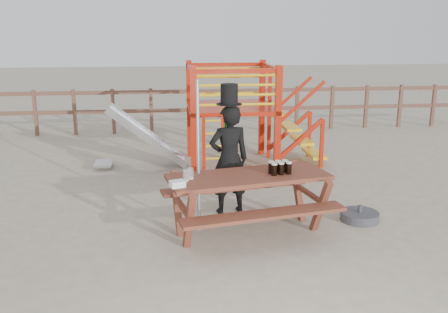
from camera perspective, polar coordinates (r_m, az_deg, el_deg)
ground at (r=7.04m, az=2.97°, el=-8.79°), size 60.00×60.00×0.00m
back_fence at (r=13.56m, az=-1.96°, el=5.93°), size 15.09×0.09×1.20m
playground_fort at (r=10.17m, az=0.36°, el=4.90°), size 4.71×1.84×2.10m
picnic_table at (r=6.88m, az=2.80°, el=-4.59°), size 2.43×1.89×0.84m
man_with_hat at (r=7.54m, az=0.58°, el=-0.00°), size 0.67×0.50×1.99m
metal_pole at (r=6.82m, az=-2.96°, el=-0.14°), size 0.05×0.05×2.12m
parasol_base at (r=7.72m, az=15.24°, el=-6.59°), size 0.57×0.57×0.24m
paper_bag at (r=6.29m, az=-5.36°, el=-3.13°), size 0.22×0.19×0.08m
stout_pints at (r=6.85m, az=6.38°, el=-1.25°), size 0.31×0.23×0.17m
empty_glasses at (r=6.55m, az=-4.10°, el=-2.11°), size 0.14×0.16×0.15m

